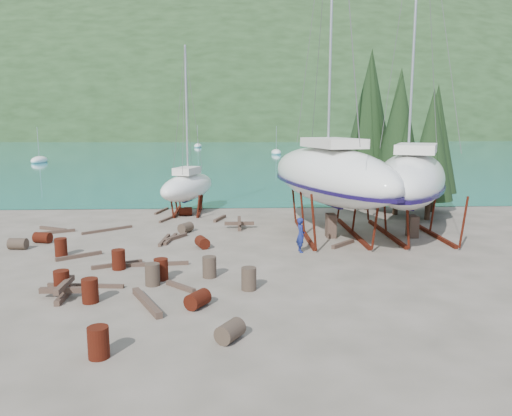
{
  "coord_description": "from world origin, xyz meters",
  "views": [
    {
      "loc": [
        1.18,
        -21.87,
        6.32
      ],
      "look_at": [
        2.33,
        3.0,
        2.07
      ],
      "focal_mm": 35.0,
      "sensor_mm": 36.0,
      "label": 1
    }
  ],
  "objects_px": {
    "large_sailboat_near": "(330,175)",
    "large_sailboat_far": "(411,178)",
    "worker": "(301,235)",
    "small_sailboat_shore": "(188,186)"
  },
  "relations": [
    {
      "from": "large_sailboat_near",
      "to": "large_sailboat_far",
      "type": "distance_m",
      "value": 4.59
    },
    {
      "from": "large_sailboat_far",
      "to": "worker",
      "type": "xyz_separation_m",
      "value": [
        -6.71,
        -3.62,
        -2.38
      ]
    },
    {
      "from": "large_sailboat_near",
      "to": "large_sailboat_far",
      "type": "xyz_separation_m",
      "value": [
        4.58,
        -0.22,
        -0.21
      ]
    },
    {
      "from": "large_sailboat_far",
      "to": "worker",
      "type": "height_order",
      "value": "large_sailboat_far"
    },
    {
      "from": "large_sailboat_near",
      "to": "worker",
      "type": "relative_size",
      "value": 12.41
    },
    {
      "from": "large_sailboat_near",
      "to": "worker",
      "type": "bearing_deg",
      "value": -133.4
    },
    {
      "from": "large_sailboat_far",
      "to": "worker",
      "type": "relative_size",
      "value": 11.5
    },
    {
      "from": "large_sailboat_far",
      "to": "small_sailboat_shore",
      "type": "bearing_deg",
      "value": 174.21
    },
    {
      "from": "large_sailboat_near",
      "to": "large_sailboat_far",
      "type": "relative_size",
      "value": 1.08
    },
    {
      "from": "large_sailboat_near",
      "to": "worker",
      "type": "height_order",
      "value": "large_sailboat_near"
    }
  ]
}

